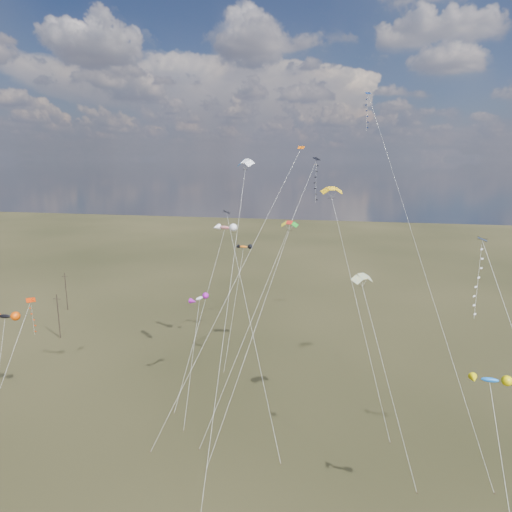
% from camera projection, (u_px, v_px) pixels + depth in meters
% --- Properties ---
extents(ground, '(400.00, 400.00, 0.00)m').
position_uv_depth(ground, '(218.00, 484.00, 44.33)').
color(ground, black).
rests_on(ground, ground).
extents(utility_pole_near, '(1.40, 0.20, 8.00)m').
position_uv_depth(utility_pole_near, '(58.00, 316.00, 79.90)').
color(utility_pole_near, black).
rests_on(utility_pole_near, ground).
extents(utility_pole_far, '(1.40, 0.20, 8.00)m').
position_uv_depth(utility_pole_far, '(66.00, 291.00, 94.92)').
color(utility_pole_far, black).
rests_on(utility_pole_far, ground).
extents(diamond_black_high, '(10.69, 23.64, 31.27)m').
position_uv_depth(diamond_black_high, '(310.00, 193.00, 62.85)').
color(diamond_black_high, black).
rests_on(diamond_black_high, ground).
extents(diamond_navy_tall, '(13.36, 26.86, 40.06)m').
position_uv_depth(diamond_navy_tall, '(375.00, 134.00, 61.35)').
color(diamond_navy_tall, '#0C2052').
rests_on(diamond_navy_tall, ground).
extents(diamond_black_mid, '(10.92, 17.96, 24.27)m').
position_uv_depth(diamond_black_mid, '(239.00, 270.00, 57.07)').
color(diamond_black_mid, black).
rests_on(diamond_black_mid, ground).
extents(diamond_red_low, '(1.39, 12.43, 14.80)m').
position_uv_depth(diamond_red_low, '(30.00, 322.00, 54.04)').
color(diamond_red_low, red).
rests_on(diamond_red_low, ground).
extents(diamond_navy_right, '(8.48, 11.61, 25.02)m').
position_uv_depth(diamond_navy_right, '(484.00, 292.00, 35.79)').
color(diamond_navy_right, '#101F46').
rests_on(diamond_navy_right, ground).
extents(diamond_orange_center, '(13.93, 19.93, 32.64)m').
position_uv_depth(diamond_orange_center, '(255.00, 241.00, 55.18)').
color(diamond_orange_center, '#D55000').
rests_on(diamond_orange_center, ground).
extents(parafoil_yellow, '(9.71, 16.47, 27.84)m').
position_uv_depth(parafoil_yellow, '(332.00, 189.00, 61.36)').
color(parafoil_yellow, '#CE9A0E').
rests_on(parafoil_yellow, ground).
extents(parafoil_blue_white, '(3.59, 28.38, 31.41)m').
position_uv_depth(parafoil_blue_white, '(245.00, 163.00, 57.20)').
color(parafoil_blue_white, '#1D65B1').
rests_on(parafoil_blue_white, ground).
extents(parafoil_striped, '(7.16, 11.45, 19.04)m').
position_uv_depth(parafoil_striped, '(363.00, 277.00, 50.06)').
color(parafoil_striped, yellow).
rests_on(parafoil_striped, ground).
extents(parafoil_tricolor, '(6.85, 19.47, 23.59)m').
position_uv_depth(parafoil_tricolor, '(289.00, 224.00, 58.24)').
color(parafoil_tricolor, gold).
rests_on(parafoil_tricolor, ground).
extents(novelty_black_orange, '(6.13, 10.13, 12.41)m').
position_uv_depth(novelty_black_orange, '(5.00, 316.00, 56.79)').
color(novelty_black_orange, black).
rests_on(novelty_black_orange, ground).
extents(novelty_orange_black, '(2.68, 12.11, 17.39)m').
position_uv_depth(novelty_orange_black, '(243.00, 247.00, 74.83)').
color(novelty_orange_black, orange).
rests_on(novelty_orange_black, ground).
extents(novelty_white_purple, '(2.00, 11.16, 13.61)m').
position_uv_depth(novelty_white_purple, '(199.00, 299.00, 59.66)').
color(novelty_white_purple, silver).
rests_on(novelty_white_purple, ground).
extents(novelty_redwhite_stripe, '(3.92, 19.92, 21.43)m').
position_uv_depth(novelty_redwhite_stripe, '(225.00, 228.00, 69.68)').
color(novelty_redwhite_stripe, red).
rests_on(novelty_redwhite_stripe, ground).
extents(novelty_blue_yellow, '(2.58, 12.19, 15.18)m').
position_uv_depth(novelty_blue_yellow, '(490.00, 381.00, 34.24)').
color(novelty_blue_yellow, blue).
rests_on(novelty_blue_yellow, ground).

